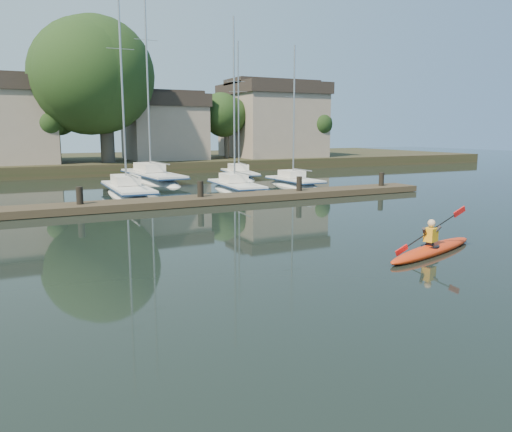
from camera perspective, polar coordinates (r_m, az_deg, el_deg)
name	(u,v)px	position (r m, az deg, el deg)	size (l,w,h in m)	color
ground	(280,285)	(12.57, 2.71, -7.87)	(160.00, 160.00, 0.00)	black
kayak	(432,248)	(16.58, 19.48, -3.41)	(4.77, 2.06, 1.54)	red
dock	(144,204)	(25.42, -12.72, 1.38)	(34.00, 2.00, 1.80)	#443927
sailboat_2	(128,198)	(30.51, -14.44, 1.95)	(2.16, 8.73, 14.41)	white
sailboat_3	(236,194)	(31.57, -2.32, 2.52)	(2.36, 7.40, 11.76)	white
sailboat_4	(294,188)	(34.68, 4.39, 3.15)	(2.01, 6.24, 10.54)	white
sailboat_6	(152,184)	(38.67, -11.75, 3.61)	(3.08, 11.24, 17.66)	white
sailboat_7	(239,180)	(40.48, -1.91, 4.12)	(3.27, 7.59, 11.86)	white
shore	(93,136)	(51.31, -18.09, 8.65)	(90.00, 25.25, 12.75)	#252F17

